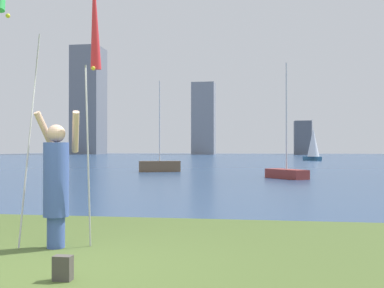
% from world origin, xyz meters
% --- Properties ---
extents(ground, '(120.00, 138.00, 0.12)m').
position_xyz_m(ground, '(0.00, 50.95, -0.06)').
color(ground, '#475B28').
extents(person, '(0.70, 0.52, 1.92)m').
position_xyz_m(person, '(-0.48, 1.16, 0.94)').
color(person, '#3F59A5').
rests_on(person, ground).
extents(kite_flag_right, '(0.16, 0.50, 4.06)m').
position_xyz_m(kite_flag_right, '(-0.04, 1.47, 3.22)').
color(kite_flag_right, '#B2B2B7').
rests_on(kite_flag_right, ground).
extents(bag, '(0.19, 0.12, 0.26)m').
position_xyz_m(bag, '(0.31, -0.39, 0.13)').
color(bag, '#4C4742').
rests_on(bag, ground).
extents(sailboat_2, '(2.46, 1.38, 5.39)m').
position_xyz_m(sailboat_2, '(-3.78, 22.35, 0.39)').
color(sailboat_2, brown).
rests_on(sailboat_2, ground).
extents(sailboat_6, '(1.98, 2.31, 5.34)m').
position_xyz_m(sailboat_6, '(3.37, 17.19, 0.29)').
color(sailboat_6, maroon).
rests_on(sailboat_6, ground).
extents(sailboat_7, '(2.02, 2.57, 4.66)m').
position_xyz_m(sailboat_7, '(7.76, 50.35, 1.89)').
color(sailboat_7, '#2D6084').
rests_on(sailboat_7, ground).
extents(skyline_tower_0, '(6.61, 7.63, 25.28)m').
position_xyz_m(skyline_tower_0, '(-39.10, 102.42, 12.64)').
color(skyline_tower_0, slate).
rests_on(skyline_tower_0, ground).
extents(skyline_tower_1, '(5.12, 4.38, 16.32)m').
position_xyz_m(skyline_tower_1, '(-11.57, 102.35, 8.16)').
color(skyline_tower_1, gray).
rests_on(skyline_tower_1, ground).
extents(skyline_tower_2, '(3.62, 4.05, 7.42)m').
position_xyz_m(skyline_tower_2, '(10.49, 102.40, 3.71)').
color(skyline_tower_2, '#565B66').
rests_on(skyline_tower_2, ground).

